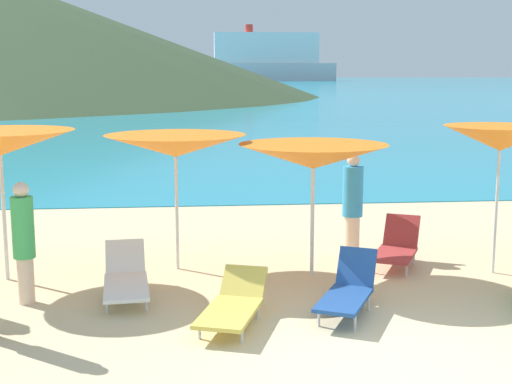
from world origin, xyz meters
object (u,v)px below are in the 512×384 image
at_px(umbrella_0, 0,143).
at_px(lounge_chair_2, 233,304).
at_px(umbrella_1, 176,146).
at_px(beachgoer_3, 24,239).
at_px(lounge_chair_6, 397,247).
at_px(cruise_ship, 266,60).
at_px(umbrella_2, 313,157).
at_px(lounge_chair_1, 348,290).
at_px(lounge_chair_5, 126,278).
at_px(beachgoer_2, 353,202).
at_px(umbrella_3, 500,139).

bearing_deg(umbrella_0, lounge_chair_2, -34.26).
height_order(umbrella_1, beachgoer_3, umbrella_1).
relative_size(lounge_chair_6, beachgoer_3, 0.89).
bearing_deg(cruise_ship, umbrella_2, -95.75).
relative_size(umbrella_1, beachgoer_3, 1.46).
relative_size(umbrella_0, lounge_chair_1, 1.52).
xyz_separation_m(lounge_chair_5, beachgoer_2, (3.72, 2.07, 0.64)).
height_order(umbrella_2, beachgoer_3, umbrella_2).
relative_size(lounge_chair_1, lounge_chair_6, 1.00).
bearing_deg(umbrella_1, cruise_ship, 83.35).
relative_size(umbrella_2, umbrella_3, 1.02).
bearing_deg(lounge_chair_2, cruise_ship, 102.05).
xyz_separation_m(lounge_chair_1, lounge_chair_6, (1.31, 2.21, -0.01)).
relative_size(umbrella_3, lounge_chair_1, 1.55).
relative_size(lounge_chair_1, cruise_ship, 0.03).
bearing_deg(lounge_chair_6, umbrella_3, 5.52).
distance_m(umbrella_3, lounge_chair_1, 3.66).
bearing_deg(umbrella_2, cruise_ship, 83.81).
bearing_deg(lounge_chair_5, beachgoer_3, -179.16).
bearing_deg(umbrella_1, lounge_chair_6, -2.95).
bearing_deg(cruise_ship, beachgoer_3, -96.61).
xyz_separation_m(lounge_chair_2, beachgoer_2, (2.28, 3.30, 0.66)).
bearing_deg(lounge_chair_1, umbrella_3, 57.85).
bearing_deg(lounge_chair_6, umbrella_1, -156.71).
bearing_deg(umbrella_3, umbrella_0, 177.25).
distance_m(lounge_chair_2, beachgoer_2, 4.06).
xyz_separation_m(umbrella_3, beachgoer_3, (-6.99, -0.81, -1.23)).
distance_m(umbrella_2, beachgoer_2, 1.80).
bearing_deg(lounge_chair_1, cruise_ship, 110.09).
height_order(umbrella_1, lounge_chair_6, umbrella_1).
distance_m(umbrella_1, lounge_chair_5, 2.30).
height_order(beachgoer_2, beachgoer_3, beachgoer_2).
xyz_separation_m(umbrella_0, lounge_chair_5, (1.88, -1.03, -1.81)).
relative_size(lounge_chair_1, lounge_chair_2, 0.91).
height_order(umbrella_3, lounge_chair_6, umbrella_3).
height_order(umbrella_1, umbrella_3, umbrella_3).
height_order(umbrella_1, lounge_chair_2, umbrella_1).
distance_m(umbrella_2, lounge_chair_2, 2.95).
bearing_deg(umbrella_0, cruise_ship, 82.81).
bearing_deg(lounge_chair_5, lounge_chair_2, -46.03).
bearing_deg(beachgoer_3, beachgoer_2, -59.28).
height_order(umbrella_2, cruise_ship, cruise_ship).
xyz_separation_m(umbrella_1, cruise_ship, (30.72, 263.49, 6.16)).
height_order(umbrella_0, lounge_chair_2, umbrella_0).
relative_size(umbrella_0, umbrella_3, 0.98).
bearing_deg(cruise_ship, umbrella_0, -96.75).
distance_m(umbrella_1, umbrella_2, 2.16).
bearing_deg(cruise_ship, lounge_chair_2, -95.99).
relative_size(umbrella_1, lounge_chair_5, 1.38).
xyz_separation_m(umbrella_2, beachgoer_2, (0.92, 1.23, -0.94)).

